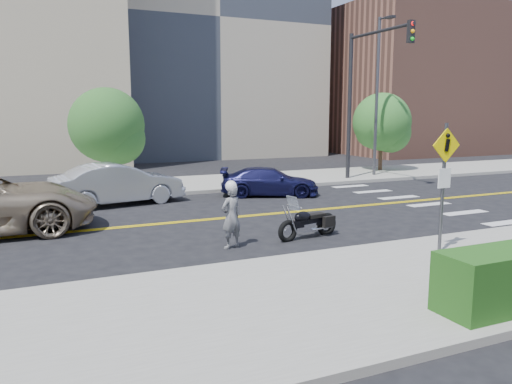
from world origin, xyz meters
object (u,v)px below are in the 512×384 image
object	(u,v)px
motorcycle	(308,216)
parked_car_silver	(118,184)
parked_car_blue	(270,182)
motorcyclist	(231,215)
pedestrian_sign	(444,175)

from	to	relation	value
motorcycle	parked_car_silver	xyz separation A→B (m)	(-3.95, 7.20, 0.17)
parked_car_blue	motorcycle	bearing A→B (deg)	-173.62
motorcyclist	motorcycle	distance (m)	2.33
pedestrian_sign	motorcyclist	size ratio (longest dim) A/B	1.74
motorcycle	parked_car_blue	bearing A→B (deg)	61.13
pedestrian_sign	motorcycle	distance (m)	3.75
motorcyclist	parked_car_silver	world-z (taller)	motorcyclist
parked_car_silver	parked_car_blue	size ratio (longest dim) A/B	1.17
motorcyclist	motorcycle	bearing A→B (deg)	165.22
pedestrian_sign	parked_car_blue	xyz separation A→B (m)	(0.24, 9.77, -1.38)
parked_car_blue	motorcyclist	bearing A→B (deg)	171.00
motorcyclist	parked_car_blue	world-z (taller)	motorcyclist
pedestrian_sign	motorcyclist	distance (m)	5.12
pedestrian_sign	motorcycle	bearing A→B (deg)	120.94
motorcyclist	parked_car_blue	size ratio (longest dim) A/B	0.43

